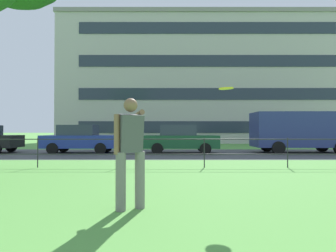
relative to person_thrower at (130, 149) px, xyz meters
The scene contains 8 objects.
street_strip 10.96m from the person_thrower, 80.40° to the left, with size 80.00×6.62×0.01m, color #4C4C51.
park_fence 5.37m from the person_thrower, 70.14° to the left, with size 28.04×0.04×1.00m.
person_thrower is the anchor object (origin of this frame).
frisbee 2.12m from the person_thrower, 23.65° to the left, with size 0.38×0.38×0.04m.
car_blue_left 11.80m from the person_thrower, 110.78° to the left, with size 4.02×1.85×1.54m.
car_dark_green_far_left 11.03m from the person_thrower, 83.39° to the left, with size 4.05×1.90×1.54m.
panel_van_center 13.64m from the person_thrower, 54.77° to the left, with size 5.05×2.20×2.24m.
apartment_building_background 28.35m from the person_thrower, 81.07° to the left, with size 29.05×11.03×12.85m.
Camera 1 is at (-1.22, 1.99, 1.25)m, focal length 30.40 mm.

